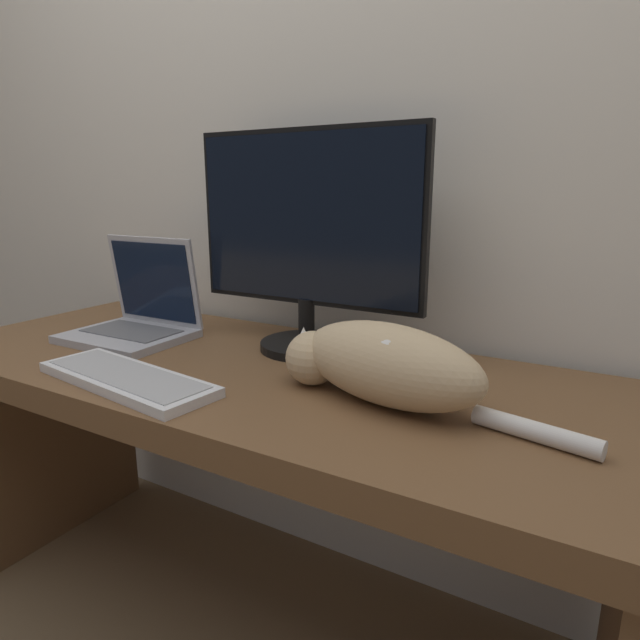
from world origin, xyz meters
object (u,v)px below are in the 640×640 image
object	(u,v)px
monitor	(306,238)
laptop	(136,318)
cat	(381,362)
external_keyboard	(126,378)

from	to	relation	value
monitor	laptop	xyz separation A→B (m)	(-0.45, -0.13, -0.22)
monitor	cat	distance (m)	0.41
laptop	external_keyboard	size ratio (longest dim) A/B	0.68
external_keyboard	cat	bearing A→B (deg)	26.83
cat	external_keyboard	bearing A→B (deg)	-148.36
monitor	cat	xyz separation A→B (m)	(0.29, -0.22, -0.20)
monitor	external_keyboard	distance (m)	0.51
monitor	cat	bearing A→B (deg)	-36.69
laptop	monitor	bearing A→B (deg)	15.68
monitor	external_keyboard	world-z (taller)	monitor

